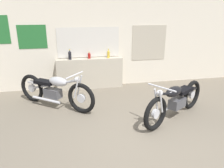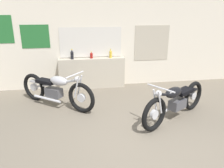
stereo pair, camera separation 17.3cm
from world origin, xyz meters
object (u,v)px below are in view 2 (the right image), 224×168
at_px(bottle_leftmost, 72,55).
at_px(bottle_left_center, 91,55).
at_px(bottle_center, 111,54).
at_px(motorcycle_black, 176,101).
at_px(motorcycle_silver, 56,89).

xyz_separation_m(bottle_leftmost, bottle_left_center, (0.57, 0.03, -0.04)).
height_order(bottle_center, motorcycle_black, bottle_center).
height_order(bottle_left_center, motorcycle_black, bottle_left_center).
bearing_deg(bottle_leftmost, motorcycle_black, -46.55).
bearing_deg(bottle_leftmost, bottle_left_center, 3.36).
distance_m(bottle_left_center, motorcycle_black, 2.94).
relative_size(bottle_left_center, motorcycle_silver, 0.11).
distance_m(motorcycle_black, motorcycle_silver, 2.87).
xyz_separation_m(bottle_leftmost, motorcycle_silver, (-0.43, -1.20, -0.62)).
height_order(bottle_leftmost, motorcycle_black, bottle_leftmost).
distance_m(bottle_leftmost, bottle_left_center, 0.57).
bearing_deg(bottle_left_center, bottle_leftmost, -176.64).
xyz_separation_m(bottle_left_center, motorcycle_black, (1.64, -2.37, -0.59)).
relative_size(bottle_center, motorcycle_silver, 0.15).
distance_m(bottle_leftmost, motorcycle_silver, 1.42).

